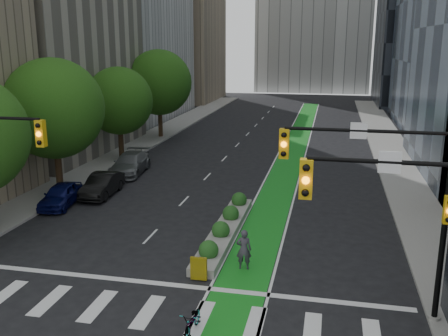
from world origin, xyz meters
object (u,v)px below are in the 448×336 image
at_px(median_planter, 225,228).
at_px(bicycle, 193,321).
at_px(parked_car_left_far, 130,164).
at_px(parked_car_left_near, 61,195).
at_px(parked_car_left_mid, 102,185).
at_px(cyclist, 244,249).

xyz_separation_m(median_planter, bicycle, (0.80, -9.04, 0.08)).
distance_m(bicycle, parked_car_left_far, 22.23).
relative_size(parked_car_left_near, parked_car_left_mid, 0.93).
height_order(bicycle, cyclist, cyclist).
height_order(cyclist, parked_car_left_far, cyclist).
relative_size(median_planter, parked_car_left_mid, 2.34).
bearing_deg(parked_car_left_mid, bicycle, -57.59).
relative_size(bicycle, parked_car_left_mid, 0.40).
bearing_deg(bicycle, parked_car_left_mid, 126.53).
bearing_deg(cyclist, median_planter, -72.56).
distance_m(median_planter, cyclist, 4.10).
xyz_separation_m(median_planter, parked_car_left_mid, (-9.19, 4.95, 0.35)).
distance_m(cyclist, parked_car_left_near, 13.79).
xyz_separation_m(bicycle, parked_car_left_near, (-11.50, 11.50, 0.24)).
height_order(parked_car_left_near, parked_car_left_mid, parked_car_left_mid).
bearing_deg(parked_car_left_near, parked_car_left_far, 75.10).
distance_m(parked_car_left_near, parked_car_left_mid, 2.91).
relative_size(median_planter, parked_car_left_near, 2.52).
bearing_deg(cyclist, parked_car_left_mid, -44.92).
relative_size(median_planter, cyclist, 5.62).
bearing_deg(parked_car_left_near, cyclist, -33.91).
relative_size(cyclist, parked_car_left_mid, 0.42).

